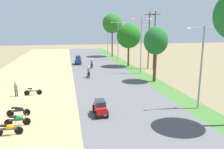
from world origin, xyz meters
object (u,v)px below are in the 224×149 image
object	(u,v)px
parked_motorbike_fourth	(33,91)
median_tree_second	(156,41)
parked_motorbike_nearest	(9,128)
streetlamp_far	(118,38)
median_tree_fourth	(112,23)
utility_pole_near	(149,40)
car_hatchback_red	(100,107)
car_van_blue	(78,59)
median_tree_third	(129,36)
streetlamp_mid	(141,42)
motorbike_ahead_third	(89,72)
parked_motorbike_third	(19,110)
utility_pole_far	(154,40)
pedestrian_on_shoulder	(16,88)
parked_motorbike_second	(18,119)
motorbike_ahead_fourth	(92,63)
streetlamp_near	(202,62)
streetlamp_farthest	(107,37)

from	to	relation	value
parked_motorbike_fourth	median_tree_second	world-z (taller)	median_tree_second
parked_motorbike_nearest	streetlamp_far	xyz separation A→B (m)	(14.95, 32.44, 4.25)
median_tree_fourth	utility_pole_near	bearing A→B (deg)	-80.27
median_tree_fourth	car_hatchback_red	bearing A→B (deg)	-103.30
car_van_blue	median_tree_third	bearing A→B (deg)	-25.06
parked_motorbike_fourth	median_tree_fourth	bearing A→B (deg)	63.61
streetlamp_mid	streetlamp_far	distance (m)	15.22
streetlamp_mid	car_van_blue	bearing A→B (deg)	130.21
streetlamp_far	car_hatchback_red	distance (m)	31.72
median_tree_fourth	motorbike_ahead_third	xyz separation A→B (m)	(-8.07, -22.33, -7.20)
parked_motorbike_third	streetlamp_far	bearing A→B (deg)	62.81
utility_pole_far	car_hatchback_red	bearing A→B (deg)	-123.20
parked_motorbike_nearest	pedestrian_on_shoulder	bearing A→B (deg)	98.77
streetlamp_far	utility_pole_far	size ratio (longest dim) A/B	0.85
parked_motorbike_third	parked_motorbike_fourth	size ratio (longest dim) A/B	1.00
streetlamp_far	parked_motorbike_nearest	bearing A→B (deg)	-114.75
parked_motorbike_second	utility_pole_far	distance (m)	27.07
parked_motorbike_third	pedestrian_on_shoulder	size ratio (longest dim) A/B	1.11
parked_motorbike_third	motorbike_ahead_third	bearing A→B (deg)	61.64
median_tree_fourth	motorbike_ahead_fourth	size ratio (longest dim) A/B	5.77
parked_motorbike_nearest	median_tree_fourth	size ratio (longest dim) A/B	0.17
streetlamp_near	utility_pole_far	distance (m)	19.26
streetlamp_mid	streetlamp_near	bearing A→B (deg)	-90.00
parked_motorbike_third	streetlamp_mid	distance (m)	20.93
streetlamp_far	utility_pole_near	xyz separation A→B (m)	(2.82, -11.06, 0.22)
motorbike_ahead_third	median_tree_third	bearing A→B (deg)	44.03
median_tree_fourth	streetlamp_far	size ratio (longest dim) A/B	1.25
pedestrian_on_shoulder	streetlamp_far	world-z (taller)	streetlamp_far
motorbike_ahead_third	streetlamp_mid	bearing A→B (deg)	8.94
streetlamp_near	motorbike_ahead_fourth	size ratio (longest dim) A/B	3.93
parked_motorbike_third	median_tree_second	distance (m)	18.05
parked_motorbike_third	car_hatchback_red	world-z (taller)	car_hatchback_red
car_van_blue	utility_pole_far	bearing A→B (deg)	-29.10
streetlamp_near	car_hatchback_red	xyz separation A→B (m)	(-8.61, 0.24, -3.43)
utility_pole_near	motorbike_ahead_third	distance (m)	12.93
utility_pole_near	parked_motorbike_fourth	bearing A→B (deg)	-144.43
streetlamp_mid	parked_motorbike_second	bearing A→B (deg)	-132.89
median_tree_fourth	utility_pole_far	bearing A→B (deg)	-78.06
car_van_blue	median_tree_fourth	bearing A→B (deg)	49.41
parked_motorbike_nearest	utility_pole_near	distance (m)	28.16
car_van_blue	streetlamp_near	bearing A→B (deg)	-70.86
car_hatchback_red	streetlamp_near	bearing A→B (deg)	-1.59
streetlamp_mid	streetlamp_farthest	xyz separation A→B (m)	(0.00, 27.79, -0.17)
parked_motorbike_third	utility_pole_far	bearing A→B (deg)	43.40
median_tree_fourth	motorbike_ahead_fourth	bearing A→B (deg)	-114.74
median_tree_fourth	streetlamp_farthest	world-z (taller)	median_tree_fourth
utility_pole_near	car_hatchback_red	distance (m)	22.75
streetlamp_mid	motorbike_ahead_fourth	world-z (taller)	streetlamp_mid
streetlamp_farthest	parked_motorbike_nearest	bearing A→B (deg)	-108.37
parked_motorbike_second	parked_motorbike_third	xyz separation A→B (m)	(-0.30, 1.85, 0.00)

